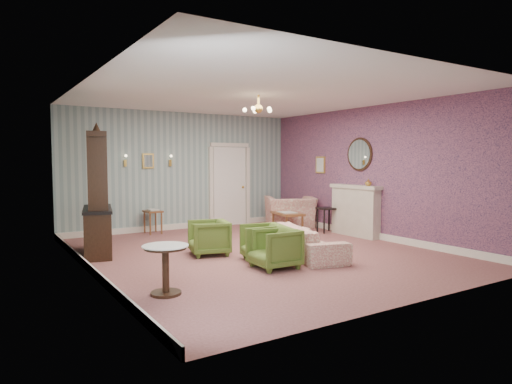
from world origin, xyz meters
TOP-DOWN VIEW (x-y plane):
  - floor at (0.00, 0.00)m, footprint 7.00×7.00m
  - ceiling at (0.00, 0.00)m, footprint 7.00×7.00m
  - wall_back at (0.00, 3.50)m, footprint 6.00×0.00m
  - wall_front at (0.00, -3.50)m, footprint 6.00×0.00m
  - wall_left at (-3.00, 0.00)m, footprint 0.00×7.00m
  - wall_right at (3.00, 0.00)m, footprint 0.00×7.00m
  - wall_right_floral at (2.98, 0.00)m, footprint 0.00×7.00m
  - door at (1.30, 3.46)m, footprint 1.12×0.12m
  - olive_chair_a at (-0.43, -1.13)m, footprint 0.67×0.71m
  - olive_chair_b at (-0.28, -0.63)m, footprint 0.76×0.79m
  - olive_chair_c at (-0.86, 0.33)m, footprint 0.78×0.81m
  - sofa_chintz at (0.60, -0.74)m, footprint 1.03×1.95m
  - wingback_chair at (2.44, 2.31)m, footprint 1.41×1.21m
  - dresser at (-2.55, 1.44)m, footprint 0.79×1.48m
  - fireplace at (2.86, 0.40)m, footprint 0.30×1.40m
  - mantel_vase at (2.84, 0.00)m, footprint 0.15×0.15m
  - oval_mirror at (2.96, 0.40)m, footprint 0.04×0.76m
  - framed_print at (2.97, 1.75)m, footprint 0.04×0.34m
  - coffee_table at (1.91, 1.70)m, footprint 0.68×1.00m
  - side_table_black at (2.63, 1.11)m, footprint 0.46×0.46m
  - pedestal_table at (-2.40, -1.57)m, footprint 0.59×0.59m
  - nesting_table at (-0.92, 3.15)m, footprint 0.37×0.47m
  - gilt_mirror_back at (-0.90, 3.46)m, footprint 0.28×0.06m
  - sconce_left at (-1.45, 3.44)m, footprint 0.16×0.12m
  - sconce_right at (-0.35, 3.44)m, footprint 0.16×0.12m
  - chandelier at (0.00, 0.00)m, footprint 0.56×0.56m
  - burgundy_cushion at (2.39, 2.16)m, footprint 0.41×0.28m

SIDE VIEW (x-z plane):
  - floor at x=0.00m, z-range 0.00..0.00m
  - coffee_table at x=1.91m, z-range 0.00..0.47m
  - nesting_table at x=-0.92m, z-range 0.00..0.59m
  - side_table_black at x=2.63m, z-range 0.00..0.60m
  - pedestal_table at x=-2.40m, z-range 0.00..0.64m
  - olive_chair_b at x=-0.28m, z-range 0.00..0.69m
  - olive_chair_c at x=-0.86m, z-range 0.00..0.69m
  - olive_chair_a at x=-0.43m, z-range 0.00..0.70m
  - sofa_chintz at x=0.60m, z-range 0.00..0.73m
  - burgundy_cushion at x=2.39m, z-range 0.28..0.68m
  - wingback_chair at x=2.44m, z-range 0.00..1.05m
  - fireplace at x=2.86m, z-range 0.00..1.16m
  - door at x=1.30m, z-range 0.00..2.16m
  - dresser at x=-2.55m, z-range 0.00..2.34m
  - mantel_vase at x=2.84m, z-range 1.16..1.31m
  - wall_back at x=0.00m, z-range -1.55..4.45m
  - wall_front at x=0.00m, z-range -1.55..4.45m
  - wall_left at x=-3.00m, z-range -2.05..4.95m
  - wall_right at x=3.00m, z-range -2.05..4.95m
  - wall_right_floral at x=2.98m, z-range -2.05..4.95m
  - framed_print at x=2.97m, z-range 1.39..1.81m
  - gilt_mirror_back at x=-0.90m, z-range 1.52..1.88m
  - sconce_left at x=-1.45m, z-range 1.55..1.85m
  - sconce_right at x=-0.35m, z-range 1.55..1.85m
  - oval_mirror at x=2.96m, z-range 1.43..2.27m
  - chandelier at x=0.00m, z-range 2.45..2.81m
  - ceiling at x=0.00m, z-range 2.90..2.90m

